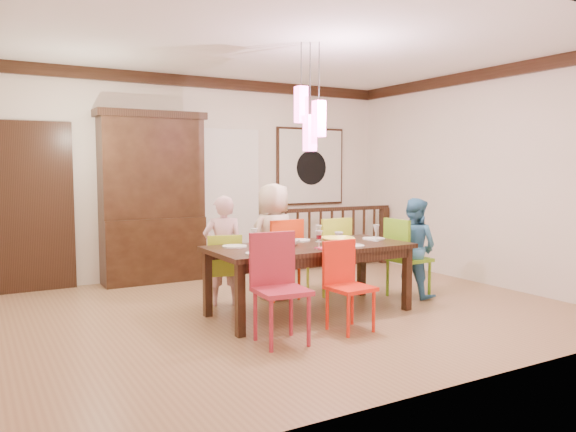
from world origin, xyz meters
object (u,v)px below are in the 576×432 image
person_far_left (223,251)px  person_far_mid (274,241)px  dining_table (309,252)px  chair_far_left (223,265)px  person_end_right (414,248)px  chair_end_right (409,252)px  china_hutch (152,197)px  balustrade (332,236)px

person_far_left → person_far_mid: bearing=-154.3°
dining_table → person_far_mid: bearing=89.0°
dining_table → chair_far_left: (-0.72, 0.69, -0.19)m
person_far_left → dining_table: bearing=150.6°
person_far_mid → person_end_right: (1.51, -0.82, -0.09)m
chair_far_left → chair_end_right: 2.27m
person_far_left → chair_end_right: bearing=-179.3°
china_hutch → person_far_left: bearing=-79.9°
person_far_mid → person_end_right: size_ratio=1.15×
dining_table → person_far_left: (-0.67, 0.79, -0.04)m
balustrade → person_far_mid: person_far_mid is taller
balustrade → person_far_mid: (-1.76, -1.33, 0.20)m
chair_far_left → person_end_right: (2.26, -0.66, 0.12)m
dining_table → person_far_left: size_ratio=1.73×
chair_far_left → china_hutch: size_ratio=0.36×
dining_table → person_far_left: bearing=130.6°
dining_table → china_hutch: china_hutch is taller
dining_table → chair_far_left: 1.02m
chair_end_right → china_hutch: 3.54m
chair_far_left → person_far_left: bearing=-103.7°
china_hutch → person_far_mid: china_hutch is taller
china_hutch → person_far_mid: bearing=-59.1°
person_far_mid → person_end_right: 1.72m
person_far_left → person_end_right: 2.33m
chair_end_right → china_hutch: (-2.43, 2.50, 0.62)m
balustrade → person_far_left: 2.82m
china_hutch → person_far_mid: (1.00, -1.67, -0.48)m
person_far_left → person_far_mid: person_far_mid is taller
chair_end_right → person_far_mid: person_far_mid is taller
balustrade → person_far_left: bearing=-147.9°
chair_far_left → person_far_mid: size_ratio=0.60×
person_far_left → person_far_mid: (0.69, 0.06, 0.06)m
dining_table → person_end_right: bearing=1.8°
dining_table → chair_end_right: (1.45, 0.03, -0.11)m
person_far_left → chair_far_left: bearing=82.4°
person_far_mid → china_hutch: bearing=-70.1°
chair_far_left → person_far_left: (0.05, 0.10, 0.15)m
dining_table → person_far_mid: 0.86m
person_far_mid → person_end_right: person_far_mid is taller
chair_far_left → balustrade: (2.50, 1.49, 0.02)m
dining_table → person_far_left: person_far_left is taller
person_far_left → person_end_right: size_ratio=1.05×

